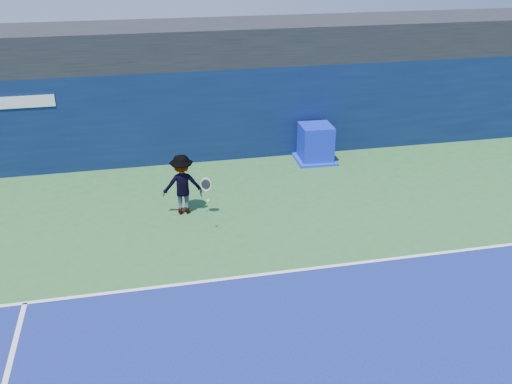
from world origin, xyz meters
The scene contains 7 objects.
ground centered at (0.00, 0.00, 0.00)m, with size 80.00×80.00×0.00m, color #2C622F.
baseline centered at (0.00, 3.00, 0.01)m, with size 24.00×0.10×0.01m, color white.
stadium_band centered at (0.00, 11.50, 3.60)m, with size 36.00×3.00×1.20m, color black.
back_wall_assembly centered at (0.00, 10.50, 1.50)m, with size 36.00×1.03×3.00m.
equipment_cart centered at (3.24, 9.36, 0.55)m, with size 1.31×1.31×1.21m.
tennis_player centered at (-1.39, 6.45, 0.83)m, with size 1.28×0.69×1.65m.
tennis_ball centered at (-0.88, 5.20, 0.89)m, with size 0.07×0.07×0.07m.
Camera 1 is at (-2.43, -7.43, 6.97)m, focal length 40.00 mm.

